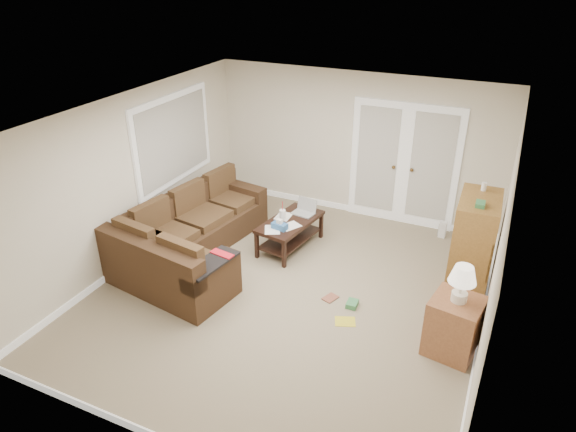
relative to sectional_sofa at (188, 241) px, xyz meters
The scene contains 17 objects.
floor 1.76m from the sectional_sofa, ahead, with size 5.50×5.50×0.00m, color gray.
ceiling 2.77m from the sectional_sofa, ahead, with size 5.00×5.50×0.02m, color white.
wall_left 1.20m from the sectional_sofa, behind, with size 0.02×5.50×2.50m, color silver.
wall_right 4.32m from the sectional_sofa, ahead, with size 0.02×5.50×2.50m, color silver.
wall_back 3.28m from the sectional_sofa, 56.78° to the left, with size 5.00×0.02×2.50m, color silver.
wall_front 3.47m from the sectional_sofa, 59.01° to the right, with size 5.00×0.02×2.50m, color silver.
baseboards 1.75m from the sectional_sofa, ahead, with size 5.00×5.50×0.10m, color white, non-canonical shape.
french_doors 3.72m from the sectional_sofa, 45.26° to the left, with size 1.80×0.05×2.13m.
window_left 1.67m from the sectional_sofa, 130.04° to the left, with size 0.05×1.92×1.42m.
sectional_sofa is the anchor object (origin of this frame).
coffee_table 1.60m from the sectional_sofa, 39.38° to the left, with size 0.76×1.25×0.80m.
tv_armoire 4.02m from the sectional_sofa, 11.67° to the left, with size 0.52×0.92×1.56m.
side_cabinet 3.94m from the sectional_sofa, ahead, with size 0.64×0.64×1.16m.
space_heater 4.11m from the sectional_sofa, 34.65° to the left, with size 0.11×0.09×0.28m, color white.
floor_magazine 2.69m from the sectional_sofa, ahead, with size 0.26×0.20×0.01m, color gold.
floor_greenbox 2.63m from the sectional_sofa, ahead, with size 0.14×0.18×0.07m, color #387C46.
floor_book 2.24m from the sectional_sofa, ahead, with size 0.15×0.21×0.02m, color brown.
Camera 1 is at (2.40, -5.31, 4.17)m, focal length 32.00 mm.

